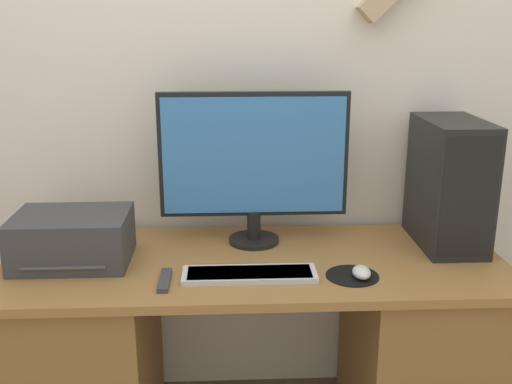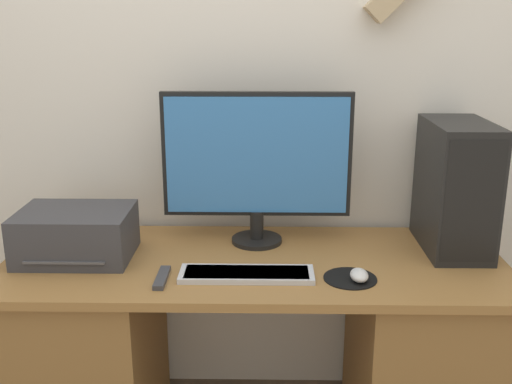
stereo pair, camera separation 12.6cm
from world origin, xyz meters
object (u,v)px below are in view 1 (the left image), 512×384
(mouse, at_px, (362,272))
(remote_control, at_px, (165,280))
(monitor, at_px, (254,160))
(printer, at_px, (72,239))
(keyboard, at_px, (250,274))
(computer_tower, at_px, (449,183))

(mouse, xyz_separation_m, remote_control, (-0.63, 0.00, -0.01))
(monitor, distance_m, mouse, 0.56)
(remote_control, bearing_deg, mouse, -0.11)
(remote_control, bearing_deg, printer, 150.53)
(monitor, bearing_deg, keyboard, -95.03)
(keyboard, distance_m, printer, 0.62)
(monitor, relative_size, computer_tower, 1.48)
(remote_control, bearing_deg, monitor, 49.14)
(monitor, relative_size, keyboard, 1.57)
(monitor, height_order, keyboard, monitor)
(computer_tower, height_order, remote_control, computer_tower)
(keyboard, xyz_separation_m, remote_control, (-0.27, -0.03, -0.00))
(mouse, height_order, remote_control, mouse)
(keyboard, height_order, computer_tower, computer_tower)
(mouse, xyz_separation_m, computer_tower, (0.38, 0.30, 0.21))
(keyboard, distance_m, computer_tower, 0.81)
(keyboard, relative_size, mouse, 5.12)
(printer, bearing_deg, keyboard, -14.62)
(monitor, relative_size, mouse, 8.04)
(printer, bearing_deg, computer_tower, 4.67)
(computer_tower, distance_m, printer, 1.35)
(keyboard, distance_m, remote_control, 0.27)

